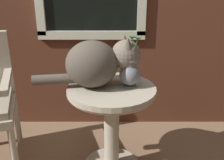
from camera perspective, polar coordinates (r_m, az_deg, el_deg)
wicker_side_table at (r=1.70m, az=0.00°, el=-7.46°), size 0.57×0.57×0.64m
cat at (r=1.60m, az=-3.19°, el=3.93°), size 0.68×0.34×0.32m
pewter_vase_with_ivy at (r=1.60m, az=4.20°, el=1.65°), size 0.13×0.13×0.33m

